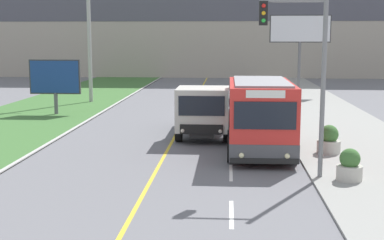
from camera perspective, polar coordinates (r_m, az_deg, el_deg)
city_bus at (r=22.46m, az=7.28°, el=0.32°), size 2.71×6.00×3.10m
dump_truck at (r=25.98m, az=1.25°, el=0.90°), size 2.54×6.65×2.52m
car_distant at (r=40.78m, az=5.44°, el=2.90°), size 1.80×4.30×1.45m
utility_pole_far at (r=41.06m, az=-10.92°, el=9.26°), size 1.80×0.28×10.48m
traffic_light_mast at (r=18.47m, az=12.04°, el=6.20°), size 2.28×0.32×6.45m
billboard_large at (r=45.21m, az=11.46°, el=9.12°), size 4.96×0.24×6.68m
billboard_small at (r=34.89m, az=-14.41°, el=4.35°), size 3.24×0.24×3.49m
planter_round_near at (r=18.81m, az=16.46°, el=-4.76°), size 0.86×0.86×1.09m
planter_round_second at (r=22.94m, az=14.39°, el=-2.15°), size 0.97×0.97×1.19m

